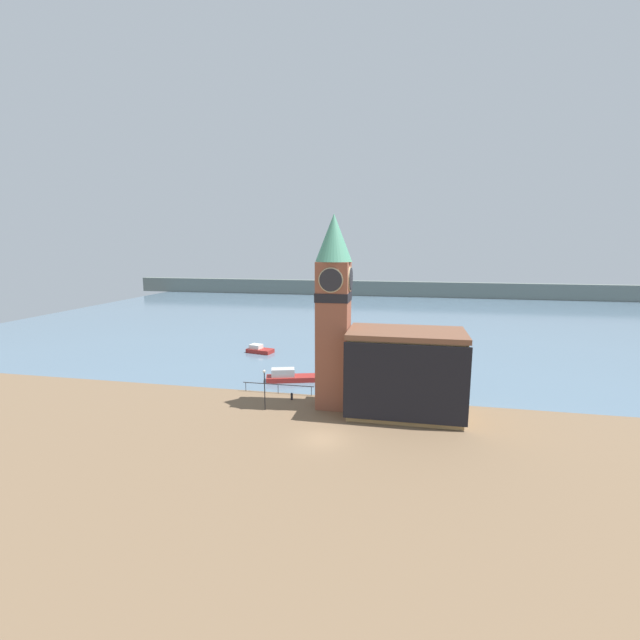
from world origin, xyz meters
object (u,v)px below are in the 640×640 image
at_px(mooring_bollard_near, 292,396).
at_px(lamp_post, 264,382).
at_px(pier_building, 405,373).
at_px(boat_far, 259,350).
at_px(clock_tower, 334,307).
at_px(boat_near, 289,376).

xyz_separation_m(mooring_bollard_near, lamp_post, (-1.93, -3.40, 2.53)).
xyz_separation_m(pier_building, boat_far, (-22.71, 21.06, -3.82)).
relative_size(pier_building, lamp_post, 2.67).
xyz_separation_m(clock_tower, pier_building, (7.36, -0.75, -6.25)).
height_order(boat_far, mooring_bollard_near, boat_far).
bearing_deg(boat_far, boat_near, -44.19).
relative_size(clock_tower, mooring_bollard_near, 25.19).
xyz_separation_m(boat_near, mooring_bollard_near, (2.03, -6.38, -0.14)).
bearing_deg(boat_far, mooring_bollard_near, -48.88).
relative_size(boat_far, mooring_bollard_near, 5.61).
height_order(clock_tower, pier_building, clock_tower).
relative_size(clock_tower, pier_building, 1.74).
bearing_deg(pier_building, boat_near, 150.40).
bearing_deg(mooring_bollard_near, pier_building, -7.80).
xyz_separation_m(clock_tower, boat_near, (-6.79, 7.29, -9.96)).
xyz_separation_m(pier_building, lamp_post, (-14.05, -1.74, -1.32)).
bearing_deg(mooring_bollard_near, boat_far, 118.64).
distance_m(clock_tower, mooring_bollard_near, 11.21).
height_order(pier_building, boat_near, pier_building).
height_order(clock_tower, boat_near, clock_tower).
relative_size(boat_far, lamp_post, 1.03).
bearing_deg(clock_tower, lamp_post, -159.57).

